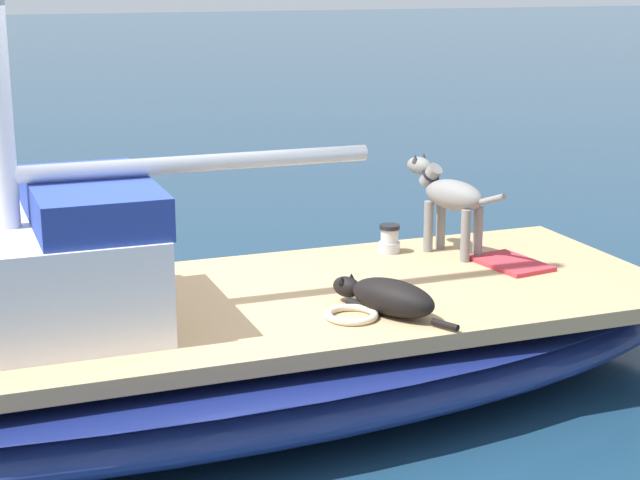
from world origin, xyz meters
TOP-DOWN VIEW (x-y plane):
  - ground_plane at (0.00, 0.00)m, footprint 120.00×120.00m
  - sailboat_main at (0.00, 0.00)m, footprint 2.60×7.26m
  - dog_black at (-0.55, -1.24)m, footprint 0.88×0.53m
  - dog_grey at (0.57, -2.21)m, footprint 0.91×0.42m
  - deck_winch at (0.74, -1.81)m, footprint 0.16×0.16m
  - coiled_rope at (-0.55, -1.00)m, footprint 0.32×0.32m
  - deck_towel at (0.13, -2.48)m, footprint 0.61×0.45m

SIDE VIEW (x-z plane):
  - ground_plane at x=0.00m, z-range 0.00..0.00m
  - sailboat_main at x=0.00m, z-range 0.01..0.67m
  - deck_towel at x=0.13m, z-range 0.66..0.69m
  - coiled_rope at x=-0.55m, z-range 0.66..0.70m
  - deck_winch at x=0.74m, z-range 0.65..0.86m
  - dog_black at x=-0.55m, z-range 0.66..0.88m
  - dog_grey at x=0.57m, z-range 0.73..1.43m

